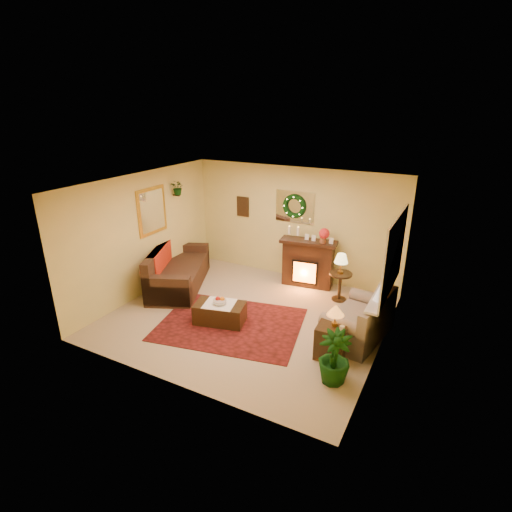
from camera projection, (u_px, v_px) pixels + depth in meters
The scene contains 31 objects.
floor at pixel (248, 317), 7.79m from camera, with size 5.00×5.00×0.00m, color beige.
ceiling at pixel (247, 184), 6.85m from camera, with size 5.00×5.00×0.00m, color white.
wall_back at pixel (294, 224), 9.18m from camera, with size 5.00×5.00×0.00m, color #EFD88C.
wall_front at pixel (168, 306), 5.46m from camera, with size 5.00×5.00×0.00m, color #EFD88C.
wall_left at pixel (144, 235), 8.41m from camera, with size 4.50×4.50×0.00m, color #EFD88C.
wall_right at pixel (387, 281), 6.23m from camera, with size 4.50×4.50×0.00m, color #EFD88C.
area_rug at pixel (230, 324), 7.52m from camera, with size 2.60×1.95×0.01m, color #450902.
sofa at pixel (179, 268), 8.94m from camera, with size 0.96×2.19×0.94m, color #51341E.
red_throw at pixel (181, 265), 9.05m from camera, with size 0.88×1.43×0.02m, color red.
fireplace at pixel (308, 263), 8.95m from camera, with size 1.10×0.35×1.01m, color black.
poinsettia at pixel (324, 233), 8.49m from camera, with size 0.23×0.23×0.23m, color red.
mantel_candle_a at pixel (289, 230), 8.84m from camera, with size 0.06×0.06×0.18m, color #FFFCC6.
mantel_candle_b at pixel (298, 231), 8.77m from camera, with size 0.06×0.06×0.19m, color #EDEBC2.
mantel_mirror at pixel (295, 207), 9.02m from camera, with size 0.92×0.02×0.72m, color white.
wreath at pixel (294, 206), 8.98m from camera, with size 0.55×0.55×0.11m, color #194719.
wall_art at pixel (243, 207), 9.66m from camera, with size 0.32×0.03×0.48m, color #381E11.
gold_mirror at pixel (152, 211), 8.49m from camera, with size 0.03×0.84×1.00m, color gold.
hanging_plant at pixel (179, 195), 8.96m from camera, with size 0.33×0.28×0.36m, color #194719.
loveseat at pixel (358, 315), 6.99m from camera, with size 0.83×1.43×0.83m, color gray.
window_frame at pixel (394, 255), 6.60m from camera, with size 0.03×1.86×1.36m, color white.
window_glass at pixel (393, 255), 6.61m from camera, with size 0.02×1.70×1.22m, color black.
window_sill at pixel (383, 291), 6.90m from camera, with size 0.22×1.86×0.04m, color white.
mini_tree at pixel (380, 292), 6.46m from camera, with size 0.19×0.19×0.29m, color white.
sill_plant at pixel (393, 265), 7.39m from camera, with size 0.26×0.21×0.47m, color #22601C.
side_table_round at pixel (340, 286), 8.34m from camera, with size 0.47×0.47×0.62m, color black.
lamp_cream at pixel (341, 261), 8.13m from camera, with size 0.28×0.28×0.43m, color #F9E38D.
end_table_square at pixel (331, 342), 6.49m from camera, with size 0.46×0.46×0.57m, color #523821.
lamp_tiffany at pixel (335, 316), 6.33m from camera, with size 0.28×0.28×0.40m, color orange.
coffee_table at pixel (220, 312), 7.52m from camera, with size 0.93×0.51×0.39m, color #322012.
fruit_bowl at pixel (220, 301), 7.43m from camera, with size 0.25×0.25×0.06m, color beige.
floor_palm at pixel (334, 356), 5.83m from camera, with size 1.41×1.41×2.53m, color black.
Camera 1 is at (3.33, -5.97, 3.91)m, focal length 28.00 mm.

